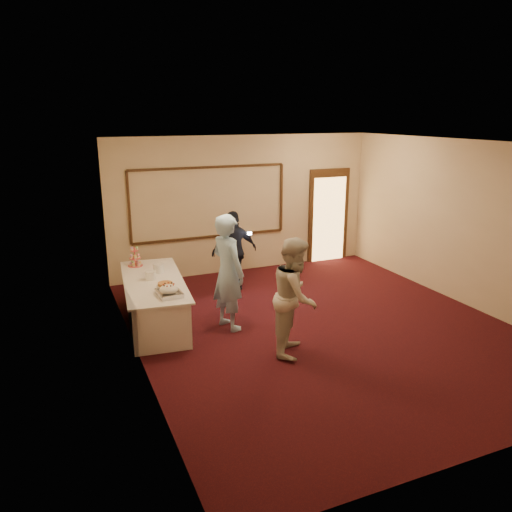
{
  "coord_description": "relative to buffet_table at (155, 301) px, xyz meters",
  "views": [
    {
      "loc": [
        -4.01,
        -6.65,
        3.44
      ],
      "look_at": [
        -0.89,
        0.7,
        1.15
      ],
      "focal_mm": 35.0,
      "sensor_mm": 36.0,
      "label": 1
    }
  ],
  "objects": [
    {
      "name": "room_walls",
      "position": [
        2.52,
        -1.26,
        1.64
      ],
      "size": [
        6.04,
        7.04,
        3.02
      ],
      "color": "beige",
      "rests_on": "floor"
    },
    {
      "name": "doorway",
      "position": [
        4.67,
        2.19,
        0.69
      ],
      "size": [
        1.05,
        0.07,
        2.2
      ],
      "color": "#311C0E",
      "rests_on": "floor"
    },
    {
      "name": "tart",
      "position": [
        0.12,
        -0.38,
        0.41
      ],
      "size": [
        0.28,
        0.28,
        0.06
      ],
      "color": "white",
      "rests_on": "buffet_table"
    },
    {
      "name": "floor",
      "position": [
        2.52,
        -1.26,
        -0.39
      ],
      "size": [
        7.0,
        7.0,
        0.0
      ],
      "primitive_type": "plane",
      "color": "black",
      "rests_on": "ground"
    },
    {
      "name": "guest",
      "position": [
        1.84,
        1.06,
        0.42
      ],
      "size": [
        0.96,
        0.42,
        1.61
      ],
      "primitive_type": "imported",
      "rotation": [
        0.0,
        0.0,
        3.18
      ],
      "color": "black",
      "rests_on": "floor"
    },
    {
      "name": "woman",
      "position": [
        1.7,
        -1.85,
        0.49
      ],
      "size": [
        1.03,
        1.08,
        1.75
      ],
      "primitive_type": "imported",
      "rotation": [
        0.0,
        0.0,
        0.96
      ],
      "color": "beige",
      "rests_on": "floor"
    },
    {
      "name": "plate_stack_a",
      "position": [
        -0.03,
        0.03,
        0.46
      ],
      "size": [
        0.18,
        0.18,
        0.15
      ],
      "color": "white",
      "rests_on": "buffet_table"
    },
    {
      "name": "wall_molding",
      "position": [
        1.72,
        2.21,
        1.21
      ],
      "size": [
        3.45,
        0.04,
        1.55
      ],
      "color": "#311C0E",
      "rests_on": "room_walls"
    },
    {
      "name": "cupcake_stand",
      "position": [
        -0.13,
        0.91,
        0.52
      ],
      "size": [
        0.27,
        0.27,
        0.39
      ],
      "color": "#DB5356",
      "rests_on": "buffet_table"
    },
    {
      "name": "man",
      "position": [
        1.09,
        -0.65,
        0.57
      ],
      "size": [
        0.64,
        0.8,
        1.92
      ],
      "primitive_type": "imported",
      "rotation": [
        0.0,
        0.0,
        1.87
      ],
      "color": "#9ECBF1",
      "rests_on": "floor"
    },
    {
      "name": "buffet_table",
      "position": [
        0.0,
        0.0,
        0.0
      ],
      "size": [
        1.22,
        2.58,
        0.77
      ],
      "color": "silver",
      "rests_on": "floor"
    },
    {
      "name": "pavlova_tray",
      "position": [
        0.07,
        -0.83,
        0.46
      ],
      "size": [
        0.36,
        0.5,
        0.18
      ],
      "color": "#ADAEB4",
      "rests_on": "buffet_table"
    },
    {
      "name": "plate_stack_b",
      "position": [
        0.17,
        0.37,
        0.46
      ],
      "size": [
        0.19,
        0.19,
        0.16
      ],
      "color": "white",
      "rests_on": "buffet_table"
    },
    {
      "name": "camera_flash",
      "position": [
        2.08,
        0.84,
        0.8
      ],
      "size": [
        0.08,
        0.05,
        0.05
      ],
      "primitive_type": "cube",
      "rotation": [
        0.0,
        0.0,
        -0.21
      ],
      "color": "white",
      "rests_on": "guest"
    }
  ]
}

